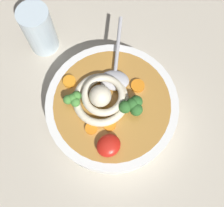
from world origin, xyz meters
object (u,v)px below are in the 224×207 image
at_px(soup_spoon, 115,74).
at_px(drinking_glass, 39,30).
at_px(soup_bowl, 112,107).
at_px(noodle_pile, 101,97).

bearing_deg(soup_spoon, drinking_glass, 62.88).
bearing_deg(soup_bowl, drinking_glass, 95.90).
relative_size(soup_bowl, noodle_pile, 2.19).
bearing_deg(soup_spoon, noodle_pile, 158.94).
height_order(soup_bowl, drinking_glass, drinking_glass).
height_order(soup_spoon, drinking_glass, drinking_glass).
height_order(noodle_pile, drinking_glass, drinking_glass).
distance_m(soup_bowl, drinking_glass, 0.23).
xyz_separation_m(noodle_pile, soup_spoon, (0.05, 0.03, -0.01)).
distance_m(soup_bowl, noodle_pile, 0.05).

